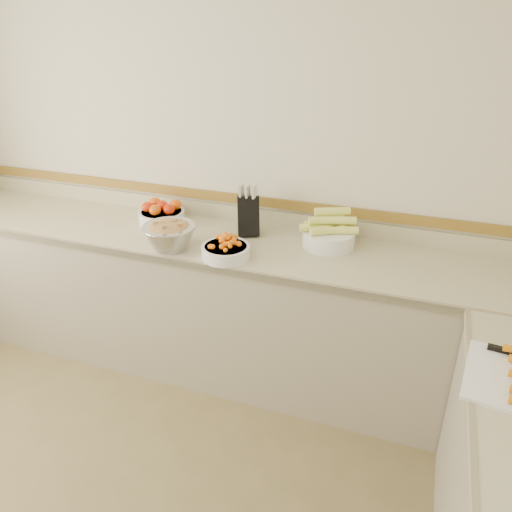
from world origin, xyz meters
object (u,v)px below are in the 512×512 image
(knife_block, at_px, (248,214))
(rhubarb_bowl, at_px, (170,234))
(tomato_bowl, at_px, (162,214))
(corn_bowl, at_px, (329,234))
(cherry_tomato_bowl, at_px, (226,249))

(knife_block, bearing_deg, rhubarb_bowl, -134.24)
(rhubarb_bowl, bearing_deg, tomato_bowl, 126.05)
(rhubarb_bowl, bearing_deg, knife_block, 45.76)
(tomato_bowl, bearing_deg, corn_bowl, 0.86)
(knife_block, relative_size, tomato_bowl, 1.06)
(knife_block, relative_size, corn_bowl, 0.93)
(cherry_tomato_bowl, xyz_separation_m, corn_bowl, (0.49, 0.34, 0.02))
(tomato_bowl, height_order, corn_bowl, corn_bowl)
(tomato_bowl, bearing_deg, cherry_tomato_bowl, -29.44)
(cherry_tomato_bowl, height_order, corn_bowl, corn_bowl)
(knife_block, height_order, tomato_bowl, knife_block)
(knife_block, height_order, corn_bowl, knife_block)
(knife_block, height_order, rhubarb_bowl, knife_block)
(knife_block, xyz_separation_m, rhubarb_bowl, (-0.34, -0.35, -0.04))
(tomato_bowl, distance_m, corn_bowl, 1.07)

